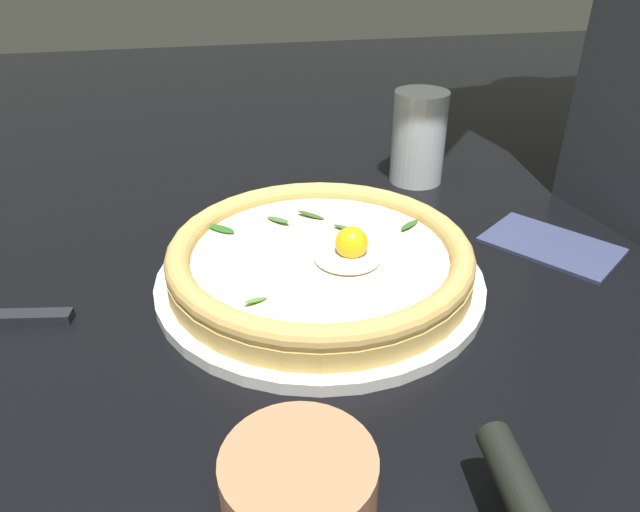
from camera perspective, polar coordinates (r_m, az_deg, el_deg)
ground_plane at (r=0.65m, az=2.09°, el=-1.40°), size 2.40×2.40×0.03m
pizza_plate at (r=0.60m, az=0.00°, el=-2.14°), size 0.33×0.33×0.01m
pizza at (r=0.59m, az=0.04°, el=-0.08°), size 0.30×0.30×0.06m
side_bowl at (r=0.40m, az=-2.05°, el=-20.76°), size 0.10×0.10×0.04m
drinking_glass at (r=0.83m, az=9.40°, el=10.58°), size 0.07×0.07×0.12m
folded_napkin at (r=0.72m, az=21.35°, el=1.12°), size 0.17×0.16×0.01m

